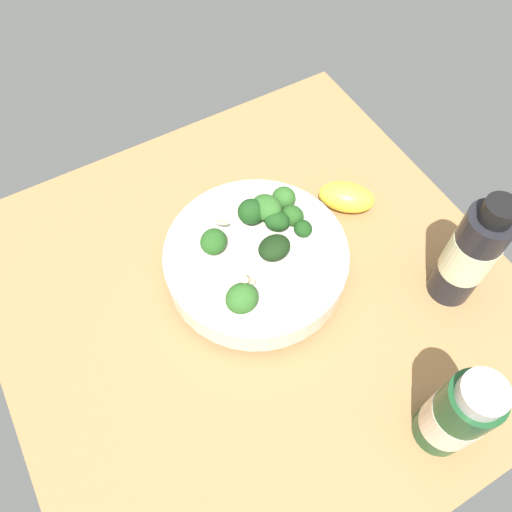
# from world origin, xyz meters

# --- Properties ---
(ground_plane) EXTENTS (0.60, 0.60, 0.05)m
(ground_plane) POSITION_xyz_m (0.00, 0.00, -0.02)
(ground_plane) COLOR #996D42
(bowl_of_broccoli) EXTENTS (0.22, 0.22, 0.09)m
(bowl_of_broccoli) POSITION_xyz_m (-0.02, -0.03, 0.03)
(bowl_of_broccoli) COLOR silver
(bowl_of_broccoli) RESTS_ON ground_plane
(lemon_wedge) EXTENTS (0.08, 0.08, 0.04)m
(lemon_wedge) POSITION_xyz_m (-0.17, -0.06, 0.02)
(lemon_wedge) COLOR yellow
(lemon_wedge) RESTS_ON ground_plane
(bottle_tall) EXTENTS (0.05, 0.05, 0.17)m
(bottle_tall) POSITION_xyz_m (-0.21, 0.11, 0.08)
(bottle_tall) COLOR black
(bottle_tall) RESTS_ON ground_plane
(bottle_short) EXTENTS (0.05, 0.05, 0.14)m
(bottle_short) POSITION_xyz_m (-0.08, 0.23, 0.06)
(bottle_short) COLOR #194723
(bottle_short) RESTS_ON ground_plane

